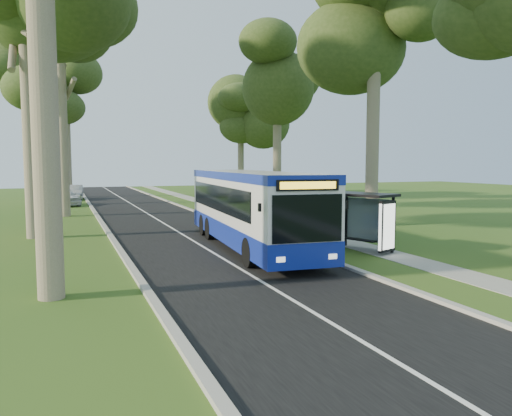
{
  "coord_description": "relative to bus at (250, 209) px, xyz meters",
  "views": [
    {
      "loc": [
        -9.12,
        -18.36,
        3.68
      ],
      "look_at": [
        -0.91,
        2.79,
        1.6
      ],
      "focal_mm": 35.0,
      "sensor_mm": 36.0,
      "label": 1
    }
  ],
  "objects": [
    {
      "name": "ground",
      "position": [
        1.68,
        -1.45,
        -1.7
      ],
      "size": [
        120.0,
        120.0,
        0.0
      ],
      "primitive_type": "plane",
      "color": "#32571B",
      "rests_on": "ground"
    },
    {
      "name": "road",
      "position": [
        -1.82,
        8.55,
        -1.69
      ],
      "size": [
        7.0,
        100.0,
        0.02
      ],
      "primitive_type": "cube",
      "color": "black",
      "rests_on": "ground"
    },
    {
      "name": "kerb_east",
      "position": [
        1.68,
        8.55,
        -1.64
      ],
      "size": [
        0.25,
        100.0,
        0.12
      ],
      "primitive_type": "cube",
      "color": "#9E9B93",
      "rests_on": "ground"
    },
    {
      "name": "kerb_west",
      "position": [
        -5.32,
        8.55,
        -1.64
      ],
      "size": [
        0.25,
        100.0,
        0.12
      ],
      "primitive_type": "cube",
      "color": "#9E9B93",
      "rests_on": "ground"
    },
    {
      "name": "centre_line",
      "position": [
        -1.82,
        8.55,
        -1.68
      ],
      "size": [
        0.12,
        100.0,
        0.0
      ],
      "primitive_type": "cube",
      "color": "white",
      "rests_on": "road"
    },
    {
      "name": "footpath",
      "position": [
        4.68,
        8.55,
        -1.69
      ],
      "size": [
        1.5,
        100.0,
        0.02
      ],
      "primitive_type": "cube",
      "color": "gray",
      "rests_on": "ground"
    },
    {
      "name": "bus",
      "position": [
        0.0,
        0.0,
        0.0
      ],
      "size": [
        3.45,
        12.55,
        3.29
      ],
      "rotation": [
        0.0,
        0.0,
        -0.07
      ],
      "color": "silver",
      "rests_on": "ground"
    },
    {
      "name": "bus_stop_sign",
      "position": [
        2.39,
        -2.8,
        -0.26
      ],
      "size": [
        0.1,
        0.32,
        2.29
      ],
      "rotation": [
        0.0,
        0.0,
        -0.14
      ],
      "color": "gray",
      "rests_on": "ground"
    },
    {
      "name": "bus_shelter",
      "position": [
        4.17,
        -2.62,
        -0.01
      ],
      "size": [
        2.43,
        3.17,
        2.42
      ],
      "rotation": [
        0.0,
        0.0,
        0.37
      ],
      "color": "black",
      "rests_on": "ground"
    },
    {
      "name": "litter_bin",
      "position": [
        3.01,
        0.33,
        -1.22
      ],
      "size": [
        0.54,
        0.54,
        0.95
      ],
      "rotation": [
        0.0,
        0.0,
        -0.01
      ],
      "color": "black",
      "rests_on": "ground"
    },
    {
      "name": "car_white",
      "position": [
        -7.41,
        25.64,
        -0.95
      ],
      "size": [
        3.14,
        4.77,
        1.51
      ],
      "primitive_type": "imported",
      "rotation": [
        0.0,
        0.0,
        0.33
      ],
      "color": "silver",
      "rests_on": "ground"
    },
    {
      "name": "car_silver",
      "position": [
        -6.37,
        32.51,
        -0.97
      ],
      "size": [
        1.84,
        4.52,
        1.46
      ],
      "primitive_type": "imported",
      "rotation": [
        0.0,
        0.0,
        -0.07
      ],
      "color": "#9EA1A5",
      "rests_on": "ground"
    },
    {
      "name": "tree_west_c",
      "position": [
        -7.32,
        16.55,
        9.46
      ],
      "size": [
        5.2,
        5.2,
        15.08
      ],
      "color": "#7A6B56",
      "rests_on": "ground"
    },
    {
      "name": "tree_west_d",
      "position": [
        -9.32,
        26.55,
        12.34
      ],
      "size": [
        5.2,
        5.2,
        19.01
      ],
      "color": "#7A6B56",
      "rests_on": "ground"
    },
    {
      "name": "tree_west_e",
      "position": [
        -6.82,
        36.55,
        9.98
      ],
      "size": [
        5.2,
        5.2,
        15.78
      ],
      "color": "#7A6B56",
      "rests_on": "ground"
    },
    {
      "name": "tree_east_c",
      "position": [
        8.48,
        16.55,
        9.34
      ],
      "size": [
        5.2,
        5.2,
        14.91
      ],
      "color": "#7A6B56",
      "rests_on": "ground"
    },
    {
      "name": "tree_east_d",
      "position": [
        9.68,
        28.55,
        7.75
      ],
      "size": [
        5.2,
        5.2,
        12.73
      ],
      "color": "#7A6B56",
      "rests_on": "ground"
    }
  ]
}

